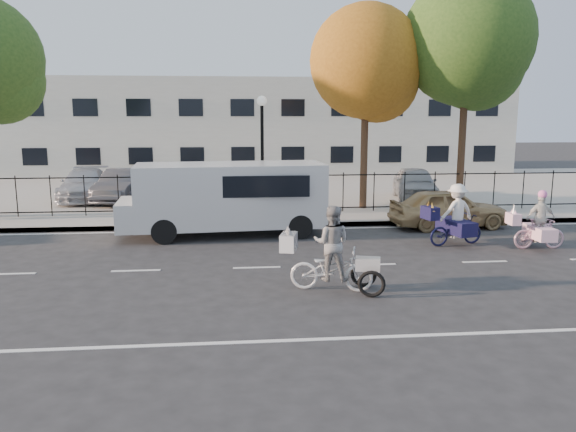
{
  "coord_description": "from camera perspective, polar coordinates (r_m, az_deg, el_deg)",
  "views": [
    {
      "loc": [
        -0.52,
        -13.74,
        3.84
      ],
      "look_at": [
        0.91,
        1.2,
        1.1
      ],
      "focal_mm": 35.0,
      "sensor_mm": 36.0,
      "label": 1
    }
  ],
  "objects": [
    {
      "name": "street_sign",
      "position": [
        20.72,
        -9.12,
        3.5
      ],
      "size": [
        0.85,
        0.06,
        1.8
      ],
      "color": "black",
      "rests_on": "sidewalk"
    },
    {
      "name": "ground",
      "position": [
        14.27,
        -3.19,
        -5.27
      ],
      "size": [
        120.0,
        120.0,
        0.0
      ],
      "primitive_type": "plane",
      "color": "#333334"
    },
    {
      "name": "parking_lot",
      "position": [
        28.99,
        -4.39,
        2.85
      ],
      "size": [
        60.0,
        15.6,
        0.15
      ],
      "primitive_type": "cube",
      "color": "#A8A399",
      "rests_on": "ground"
    },
    {
      "name": "road_markings",
      "position": [
        14.27,
        -3.19,
        -5.25
      ],
      "size": [
        60.0,
        9.52,
        0.01
      ],
      "primitive_type": null,
      "color": "silver",
      "rests_on": "ground"
    },
    {
      "name": "lamppost",
      "position": [
        20.58,
        -2.65,
        8.3
      ],
      "size": [
        0.36,
        0.36,
        4.33
      ],
      "color": "black",
      "rests_on": "sidewalk"
    },
    {
      "name": "bull_bike",
      "position": [
        17.26,
        16.65,
        -0.48
      ],
      "size": [
        2.02,
        1.42,
        1.83
      ],
      "rotation": [
        0.0,
        0.0,
        1.8
      ],
      "color": "black",
      "rests_on": "ground"
    },
    {
      "name": "lot_car_a",
      "position": [
        25.99,
        -19.95,
        3.02
      ],
      "size": [
        2.27,
        4.68,
        1.31
      ],
      "primitive_type": "imported",
      "rotation": [
        0.0,
        0.0,
        0.1
      ],
      "color": "#B3B4BB",
      "rests_on": "parking_lot"
    },
    {
      "name": "zebra_trike",
      "position": [
        12.33,
        4.46,
        -4.28
      ],
      "size": [
        2.22,
        1.26,
        1.9
      ],
      "rotation": [
        0.0,
        0.0,
        1.31
      ],
      "color": "white",
      "rests_on": "ground"
    },
    {
      "name": "iron_fence",
      "position": [
        21.15,
        -4.01,
        2.33
      ],
      "size": [
        58.0,
        0.06,
        1.5
      ],
      "primitive_type": null,
      "color": "black",
      "rests_on": "sidewalk"
    },
    {
      "name": "lot_car_d",
      "position": [
        25.1,
        12.77,
        3.26
      ],
      "size": [
        2.38,
        4.38,
        1.41
      ],
      "primitive_type": "imported",
      "rotation": [
        0.0,
        0.0,
        -0.18
      ],
      "color": "#9EA1A5",
      "rests_on": "parking_lot"
    },
    {
      "name": "building",
      "position": [
        38.75,
        -4.75,
        9.06
      ],
      "size": [
        34.0,
        10.0,
        6.0
      ],
      "primitive_type": "cube",
      "color": "silver",
      "rests_on": "ground"
    },
    {
      "name": "lot_car_c",
      "position": [
        24.92,
        -16.43,
        3.0
      ],
      "size": [
        1.95,
        4.33,
        1.38
      ],
      "primitive_type": "imported",
      "rotation": [
        0.0,
        0.0,
        -0.12
      ],
      "color": "#48484F",
      "rests_on": "parking_lot"
    },
    {
      "name": "sidewalk",
      "position": [
        20.2,
        -3.89,
        -0.42
      ],
      "size": [
        60.0,
        2.2,
        0.15
      ],
      "primitive_type": "cube",
      "color": "#A8A399",
      "rests_on": "ground"
    },
    {
      "name": "white_van",
      "position": [
        17.97,
        -6.24,
        2.04
      ],
      "size": [
        6.58,
        2.63,
        2.29
      ],
      "rotation": [
        0.0,
        0.0,
        0.08
      ],
      "color": "silver",
      "rests_on": "ground"
    },
    {
      "name": "tree_mid",
      "position": [
        22.45,
        8.27,
        14.71
      ],
      "size": [
        4.36,
        4.36,
        7.99
      ],
      "color": "#442D1D",
      "rests_on": "ground"
    },
    {
      "name": "lot_car_b",
      "position": [
        25.4,
        -11.24,
        3.28
      ],
      "size": [
        3.33,
        5.12,
        1.31
      ],
      "primitive_type": "imported",
      "rotation": [
        0.0,
        0.0,
        0.26
      ],
      "color": "silver",
      "rests_on": "parking_lot"
    },
    {
      "name": "tree_east",
      "position": [
        23.03,
        18.03,
        16.03
      ],
      "size": [
        4.92,
        4.92,
        9.02
      ],
      "color": "#442D1D",
      "rests_on": "ground"
    },
    {
      "name": "unicorn_bike",
      "position": [
        17.61,
        24.13,
        -1.06
      ],
      "size": [
        1.7,
        1.18,
        1.71
      ],
      "rotation": [
        0.0,
        0.0,
        1.53
      ],
      "color": "#CF9DB3",
      "rests_on": "ground"
    },
    {
      "name": "gold_sedan",
      "position": [
        19.87,
        15.96,
        0.77
      ],
      "size": [
        4.05,
        1.87,
        1.35
      ],
      "primitive_type": "imported",
      "rotation": [
        0.0,
        0.0,
        1.64
      ],
      "color": "tan",
      "rests_on": "ground"
    },
    {
      "name": "curb",
      "position": [
        19.17,
        -3.81,
        -1.01
      ],
      "size": [
        60.0,
        0.1,
        0.15
      ],
      "primitive_type": "cube",
      "color": "#A8A399",
      "rests_on": "ground"
    }
  ]
}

